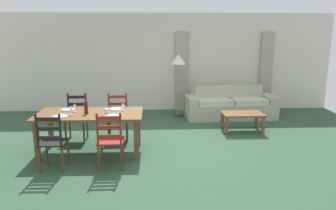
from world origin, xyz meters
TOP-DOWN VIEW (x-y plane):
  - ground_plane at (0.00, 0.00)m, footprint 9.60×9.60m
  - wall_far at (0.00, 3.30)m, footprint 9.60×0.16m
  - curtain_panel_left at (0.56, 3.16)m, footprint 0.35×0.08m
  - curtain_panel_right at (2.96, 3.16)m, footprint 0.35×0.08m
  - dining_table at (-1.40, -0.08)m, footprint 1.90×0.96m
  - dining_chair_near_left at (-1.86, -0.85)m, footprint 0.43×0.41m
  - dining_chair_near_right at (-0.95, -0.82)m, footprint 0.43×0.41m
  - dining_chair_far_left at (-1.82, 0.64)m, footprint 0.42×0.40m
  - dining_chair_far_right at (-0.98, 0.64)m, footprint 0.44×0.42m
  - dinner_plate_near_left at (-1.85, -0.33)m, footprint 0.24×0.24m
  - fork_near_left at (-2.00, -0.33)m, footprint 0.03×0.17m
  - dinner_plate_near_right at (-0.95, -0.33)m, footprint 0.24×0.24m
  - fork_near_right at (-1.10, -0.33)m, footprint 0.03×0.17m
  - dinner_plate_far_left at (-1.85, 0.17)m, footprint 0.24×0.24m
  - fork_far_left at (-2.00, 0.17)m, footprint 0.02×0.17m
  - dinner_plate_far_right at (-0.95, 0.17)m, footprint 0.24×0.24m
  - fork_far_right at (-1.10, 0.17)m, footprint 0.03×0.17m
  - wine_bottle at (-1.45, -0.14)m, footprint 0.07×0.07m
  - wine_glass_near_left at (-1.70, -0.21)m, footprint 0.06×0.06m
  - wine_glass_near_right at (-0.81, -0.24)m, footprint 0.06×0.06m
  - wine_glass_far_left at (-1.69, 0.04)m, footprint 0.06×0.06m
  - wine_glass_far_right at (-0.81, 0.06)m, footprint 0.06×0.06m
  - coffee_cup_primary at (-1.08, -0.14)m, footprint 0.07×0.07m
  - couch at (1.75, 2.29)m, footprint 2.31×0.89m
  - coffee_table at (1.74, 1.07)m, footprint 0.90×0.56m
  - standing_lamp at (0.41, 2.47)m, footprint 0.40×0.40m

SIDE VIEW (x-z plane):
  - ground_plane at x=0.00m, z-range -0.02..0.00m
  - couch at x=1.75m, z-range -0.11..0.69m
  - coffee_table at x=1.74m, z-range 0.15..0.57m
  - dining_chair_near_left at x=-1.86m, z-range 0.00..0.96m
  - dining_chair_near_right at x=-0.95m, z-range 0.00..0.96m
  - dining_chair_far_left at x=-1.82m, z-range 0.00..0.96m
  - dining_chair_far_right at x=-0.98m, z-range 0.00..0.96m
  - dining_table at x=-1.40m, z-range 0.29..1.04m
  - fork_near_left at x=-2.00m, z-range 0.75..0.76m
  - fork_near_right at x=-1.10m, z-range 0.75..0.76m
  - fork_far_left at x=-2.00m, z-range 0.75..0.76m
  - fork_far_right at x=-1.10m, z-range 0.75..0.76m
  - dinner_plate_near_left at x=-1.85m, z-range 0.75..0.77m
  - dinner_plate_near_right at x=-0.95m, z-range 0.75..0.77m
  - dinner_plate_far_left at x=-1.85m, z-range 0.75..0.77m
  - dinner_plate_far_right at x=-0.95m, z-range 0.75..0.77m
  - coffee_cup_primary at x=-1.08m, z-range 0.75..0.84m
  - wine_glass_near_left at x=-1.70m, z-range 0.78..0.94m
  - wine_glass_near_right at x=-0.81m, z-range 0.78..0.94m
  - wine_glass_far_left at x=-1.69m, z-range 0.78..0.94m
  - wine_glass_far_right at x=-0.81m, z-range 0.78..0.94m
  - wine_bottle at x=-1.45m, z-range 0.71..1.03m
  - curtain_panel_left at x=0.56m, z-range 0.00..2.20m
  - curtain_panel_right at x=2.96m, z-range 0.00..2.20m
  - wall_far at x=0.00m, z-range 0.00..2.70m
  - standing_lamp at x=0.41m, z-range 0.59..2.23m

